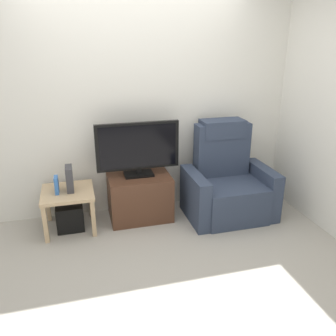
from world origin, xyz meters
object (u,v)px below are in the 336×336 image
(television, at_px, (138,148))
(game_console, at_px, (70,179))
(subwoofer_box, at_px, (70,216))
(tv_stand, at_px, (140,197))
(book_upright, at_px, (57,185))
(side_table, at_px, (68,197))
(recliner_armchair, at_px, (227,184))

(television, distance_m, game_console, 0.79)
(television, height_order, subwoofer_box, television)
(tv_stand, relative_size, subwoofer_box, 2.43)
(television, height_order, book_upright, television)
(tv_stand, xyz_separation_m, side_table, (-0.78, -0.05, 0.12))
(tv_stand, xyz_separation_m, subwoofer_box, (-0.78, -0.05, -0.12))
(side_table, height_order, game_console, game_console)
(subwoofer_box, bearing_deg, game_console, 15.95)
(tv_stand, bearing_deg, book_upright, -175.58)
(television, relative_size, game_console, 3.46)
(television, bearing_deg, book_upright, -174.34)
(television, distance_m, side_table, 0.91)
(television, bearing_deg, game_console, -175.60)
(recliner_armchair, distance_m, game_console, 1.77)
(subwoofer_box, bearing_deg, tv_stand, 3.53)
(game_console, bearing_deg, recliner_armchair, -3.96)
(tv_stand, distance_m, side_table, 0.79)
(recliner_armchair, xyz_separation_m, subwoofer_box, (-1.79, 0.11, -0.23))
(recliner_armchair, bearing_deg, game_console, -174.36)
(television, distance_m, subwoofer_box, 1.05)
(tv_stand, distance_m, television, 0.58)
(game_console, bearing_deg, television, 4.40)
(television, bearing_deg, recliner_armchair, -10.08)
(side_table, xyz_separation_m, book_upright, (-0.10, -0.02, 0.16))
(tv_stand, bearing_deg, game_console, -177.07)
(subwoofer_box, distance_m, game_console, 0.44)
(subwoofer_box, distance_m, book_upright, 0.40)
(subwoofer_box, xyz_separation_m, book_upright, (-0.10, -0.02, 0.39))
(tv_stand, height_order, recliner_armchair, recliner_armchair)
(tv_stand, relative_size, recliner_armchair, 0.64)
(side_table, height_order, subwoofer_box, side_table)
(recliner_armchair, xyz_separation_m, book_upright, (-1.89, 0.09, 0.16))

